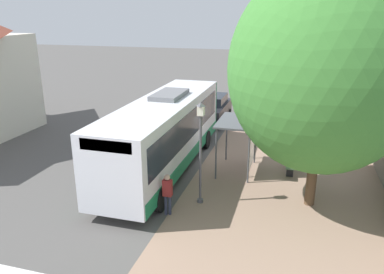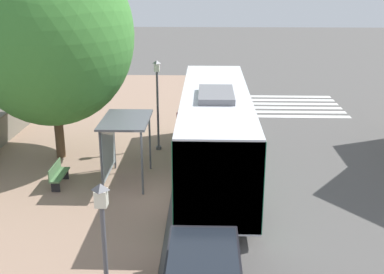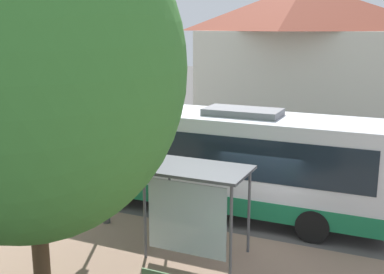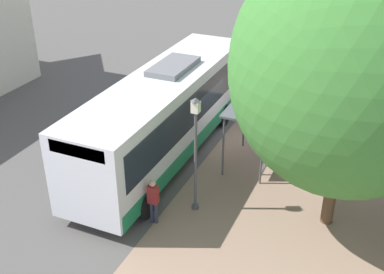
{
  "view_description": "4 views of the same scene",
  "coord_description": "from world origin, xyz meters",
  "px_view_note": "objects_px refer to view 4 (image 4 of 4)",
  "views": [
    {
      "loc": [
        -4.34,
        17.77,
        7.32
      ],
      "look_at": [
        0.22,
        1.91,
        1.79
      ],
      "focal_mm": 35.0,
      "sensor_mm": 36.0,
      "label": 1
    },
    {
      "loc": [
        1.26,
        -16.15,
        7.68
      ],
      "look_at": [
        0.69,
        2.49,
        1.38
      ],
      "focal_mm": 45.0,
      "sensor_mm": 36.0,
      "label": 2
    },
    {
      "loc": [
        -13.1,
        -3.83,
        6.2
      ],
      "look_at": [
        1.23,
        2.63,
        2.62
      ],
      "focal_mm": 45.0,
      "sensor_mm": 36.0,
      "label": 3
    },
    {
      "loc": [
        -6.18,
        16.96,
        10.0
      ],
      "look_at": [
        -0.45,
        3.9,
        2.29
      ],
      "focal_mm": 45.0,
      "sensor_mm": 36.0,
      "label": 4
    }
  ],
  "objects_px": {
    "pedestrian": "(153,198)",
    "street_lamp_near": "(196,146)",
    "parked_car_behind_bus": "(244,67)",
    "bus_shelter": "(258,117)",
    "shade_tree": "(351,68)",
    "bus": "(165,113)",
    "bench": "(320,160)",
    "street_lamp_far": "(286,43)"
  },
  "relations": [
    {
      "from": "pedestrian",
      "to": "parked_car_behind_bus",
      "type": "height_order",
      "value": "parked_car_behind_bus"
    },
    {
      "from": "pedestrian",
      "to": "street_lamp_near",
      "type": "bearing_deg",
      "value": -127.39
    },
    {
      "from": "street_lamp_near",
      "to": "street_lamp_far",
      "type": "distance_m",
      "value": 12.35
    },
    {
      "from": "bus",
      "to": "bus_shelter",
      "type": "distance_m",
      "value": 3.62
    },
    {
      "from": "bus",
      "to": "pedestrian",
      "type": "bearing_deg",
      "value": 111.22
    },
    {
      "from": "bus_shelter",
      "to": "bench",
      "type": "distance_m",
      "value": 2.98
    },
    {
      "from": "street_lamp_near",
      "to": "pedestrian",
      "type": "bearing_deg",
      "value": 52.61
    },
    {
      "from": "bus",
      "to": "pedestrian",
      "type": "height_order",
      "value": "bus"
    },
    {
      "from": "street_lamp_near",
      "to": "street_lamp_far",
      "type": "xyz_separation_m",
      "value": [
        0.13,
        -12.34,
        -0.18
      ]
    },
    {
      "from": "bus",
      "to": "bus_shelter",
      "type": "xyz_separation_m",
      "value": [
        -3.55,
        -0.7,
        0.22
      ]
    },
    {
      "from": "bus_shelter",
      "to": "shade_tree",
      "type": "bearing_deg",
      "value": 142.16
    },
    {
      "from": "pedestrian",
      "to": "street_lamp_far",
      "type": "xyz_separation_m",
      "value": [
        -0.81,
        -13.58,
        1.32
      ]
    },
    {
      "from": "bus",
      "to": "street_lamp_far",
      "type": "height_order",
      "value": "street_lamp_far"
    },
    {
      "from": "bus_shelter",
      "to": "bench",
      "type": "height_order",
      "value": "bus_shelter"
    },
    {
      "from": "street_lamp_near",
      "to": "parked_car_behind_bus",
      "type": "xyz_separation_m",
      "value": [
        2.15,
        -11.63,
        -1.55
      ]
    },
    {
      "from": "parked_car_behind_bus",
      "to": "pedestrian",
      "type": "bearing_deg",
      "value": 95.37
    },
    {
      "from": "pedestrian",
      "to": "street_lamp_far",
      "type": "relative_size",
      "value": 0.43
    },
    {
      "from": "street_lamp_near",
      "to": "parked_car_behind_bus",
      "type": "bearing_deg",
      "value": -79.52
    },
    {
      "from": "shade_tree",
      "to": "street_lamp_far",
      "type": "bearing_deg",
      "value": -68.8
    },
    {
      "from": "bus_shelter",
      "to": "shade_tree",
      "type": "xyz_separation_m",
      "value": [
        -3.23,
        2.51,
        3.25
      ]
    },
    {
      "from": "street_lamp_near",
      "to": "parked_car_behind_bus",
      "type": "distance_m",
      "value": 11.92
    },
    {
      "from": "street_lamp_near",
      "to": "shade_tree",
      "type": "distance_m",
      "value": 5.24
    },
    {
      "from": "bus_shelter",
      "to": "shade_tree",
      "type": "relative_size",
      "value": 0.3
    },
    {
      "from": "bus",
      "to": "parked_car_behind_bus",
      "type": "distance_m",
      "value": 8.8
    },
    {
      "from": "bus_shelter",
      "to": "parked_car_behind_bus",
      "type": "distance_m",
      "value": 8.71
    },
    {
      "from": "bus_shelter",
      "to": "parked_car_behind_bus",
      "type": "height_order",
      "value": "bus_shelter"
    },
    {
      "from": "bus",
      "to": "bench",
      "type": "relative_size",
      "value": 7.59
    },
    {
      "from": "bus",
      "to": "parked_car_behind_bus",
      "type": "height_order",
      "value": "bus"
    },
    {
      "from": "bus_shelter",
      "to": "street_lamp_near",
      "type": "xyz_separation_m",
      "value": [
        1.01,
        3.59,
        0.36
      ]
    },
    {
      "from": "bus",
      "to": "pedestrian",
      "type": "xyz_separation_m",
      "value": [
        -1.6,
        4.12,
        -0.92
      ]
    },
    {
      "from": "street_lamp_far",
      "to": "parked_car_behind_bus",
      "type": "height_order",
      "value": "street_lamp_far"
    },
    {
      "from": "bench",
      "to": "pedestrian",
      "type": "bearing_deg",
      "value": 50.84
    },
    {
      "from": "street_lamp_near",
      "to": "street_lamp_far",
      "type": "bearing_deg",
      "value": -89.37
    },
    {
      "from": "bus_shelter",
      "to": "pedestrian",
      "type": "distance_m",
      "value": 5.33
    },
    {
      "from": "pedestrian",
      "to": "street_lamp_near",
      "type": "distance_m",
      "value": 2.15
    },
    {
      "from": "street_lamp_near",
      "to": "shade_tree",
      "type": "relative_size",
      "value": 0.45
    },
    {
      "from": "bench",
      "to": "parked_car_behind_bus",
      "type": "relative_size",
      "value": 0.33
    },
    {
      "from": "shade_tree",
      "to": "street_lamp_near",
      "type": "bearing_deg",
      "value": 14.41
    },
    {
      "from": "bus_shelter",
      "to": "pedestrian",
      "type": "height_order",
      "value": "bus_shelter"
    },
    {
      "from": "bench",
      "to": "street_lamp_far",
      "type": "relative_size",
      "value": 0.39
    },
    {
      "from": "pedestrian",
      "to": "shade_tree",
      "type": "bearing_deg",
      "value": -155.85
    },
    {
      "from": "pedestrian",
      "to": "bus_shelter",
      "type": "bearing_deg",
      "value": -111.98
    }
  ]
}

